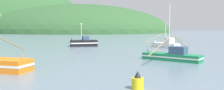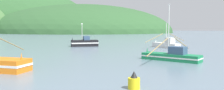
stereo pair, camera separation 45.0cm
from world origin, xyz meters
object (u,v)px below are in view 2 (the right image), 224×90
Objects in this scene: channel_buoy at (134,82)px; fishing_boat_white at (166,44)px; fishing_boat_green at (172,56)px; fishing_boat_black at (85,43)px.

fishing_boat_white is at bearing 79.18° from channel_buoy.
fishing_boat_green is at bearing 71.99° from channel_buoy.
fishing_boat_green is 19.93m from fishing_boat_white.
fishing_boat_green reaches higher than fishing_boat_black.
fishing_boat_white is (1.77, 19.85, 0.08)m from fishing_boat_green.
fishing_boat_black is 18.64m from fishing_boat_white.
fishing_boat_black is 39.01m from channel_buoy.
fishing_boat_black is at bearing -21.24° from fishing_boat_green.
channel_buoy is (11.83, -37.17, -0.32)m from fishing_boat_black.
fishing_boat_white reaches higher than channel_buoy.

